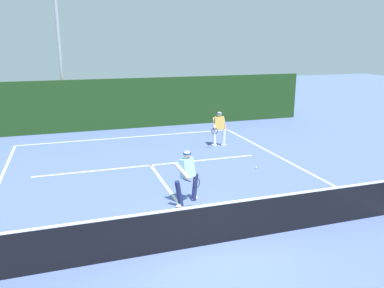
# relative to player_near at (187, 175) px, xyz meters

# --- Properties ---
(ground_plane) EXTENTS (80.00, 80.00, 0.00)m
(ground_plane) POSITION_rel_player_near_xyz_m (-0.25, -2.46, -0.89)
(ground_plane) COLOR #5265A9
(court_line_baseline_far) EXTENTS (10.61, 0.10, 0.01)m
(court_line_baseline_far) POSITION_rel_player_near_xyz_m (-0.25, 8.71, -0.89)
(court_line_baseline_far) COLOR white
(court_line_baseline_far) RESTS_ON ground_plane
(court_line_service) EXTENTS (8.65, 0.10, 0.01)m
(court_line_service) POSITION_rel_player_near_xyz_m (-0.25, 3.92, -0.89)
(court_line_service) COLOR white
(court_line_service) RESTS_ON ground_plane
(court_line_centre) EXTENTS (0.10, 6.40, 0.01)m
(court_line_centre) POSITION_rel_player_near_xyz_m (-0.25, 0.74, -0.89)
(court_line_centre) COLOR white
(court_line_centre) RESTS_ON ground_plane
(tennis_net) EXTENTS (11.63, 0.09, 1.07)m
(tennis_net) POSITION_rel_player_near_xyz_m (-0.25, -2.46, -0.36)
(tennis_net) COLOR #1E4723
(tennis_net) RESTS_ON ground_plane
(player_near) EXTENTS (0.92, 1.05, 1.62)m
(player_near) POSITION_rel_player_near_xyz_m (0.00, 0.00, 0.00)
(player_near) COLOR #1E234C
(player_near) RESTS_ON ground_plane
(player_far) EXTENTS (0.92, 0.87, 1.59)m
(player_far) POSITION_rel_player_near_xyz_m (3.34, 5.77, -0.02)
(player_far) COLOR silver
(player_far) RESTS_ON ground_plane
(tennis_ball) EXTENTS (0.07, 0.07, 0.07)m
(tennis_ball) POSITION_rel_player_near_xyz_m (3.45, 2.28, -0.86)
(tennis_ball) COLOR #D1E033
(tennis_ball) RESTS_ON ground_plane
(back_fence_windscreen) EXTENTS (21.42, 0.12, 2.74)m
(back_fence_windscreen) POSITION_rel_player_near_xyz_m (-0.25, 10.79, 0.48)
(back_fence_windscreen) COLOR #1B3A16
(back_fence_windscreen) RESTS_ON ground_plane
(light_pole) EXTENTS (0.55, 0.44, 7.44)m
(light_pole) POSITION_rel_player_near_xyz_m (-3.26, 11.60, 3.67)
(light_pole) COLOR #9EA39E
(light_pole) RESTS_ON ground_plane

